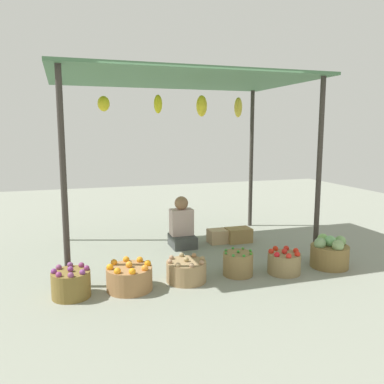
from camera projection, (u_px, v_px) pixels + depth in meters
name	position (u px, v px, depth m)	size (l,w,h in m)	color
ground_plane	(181.00, 249.00, 6.07)	(14.00, 14.00, 0.00)	gray
market_stall_structure	(181.00, 91.00, 5.71)	(3.60, 2.36, 2.52)	#38332D
vendor_person	(182.00, 227.00, 6.15)	(0.36, 0.44, 0.78)	#3D413F
basket_purple_onions	(71.00, 283.00, 4.29)	(0.41, 0.41, 0.34)	olive
basket_oranges	(129.00, 278.00, 4.49)	(0.51, 0.51, 0.33)	#9D7145
basket_potatoes	(186.00, 271.00, 4.75)	(0.48, 0.48, 0.30)	#997B53
basket_green_chilies	(238.00, 264.00, 4.95)	(0.37, 0.37, 0.32)	olive
basket_red_tomatoes	(284.00, 263.00, 5.01)	(0.41, 0.41, 0.32)	olive
basket_cabbages	(330.00, 253.00, 5.24)	(0.49, 0.49, 0.42)	olive
wooden_crate_near_vendor	(238.00, 235.00, 6.41)	(0.39, 0.27, 0.23)	olive
wooden_crate_stacked_rear	(221.00, 236.00, 6.38)	(0.40, 0.26, 0.21)	tan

